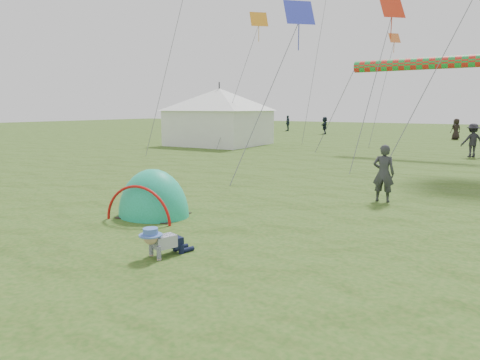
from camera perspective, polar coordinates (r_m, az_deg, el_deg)
The scene contains 17 objects.
ground at distance 8.18m, azimuth -12.70°, elevation -8.92°, with size 140.00×140.00×0.00m, color #234F15.
crawling_toddler at distance 7.63m, azimuth -10.43°, elevation -7.99°, with size 0.51×0.73×0.56m, color black, non-canonical shape.
popup_tent at distance 10.53m, azimuth -11.41°, elevation -4.68°, with size 1.75×1.44×2.27m, color #16A365.
standing_adult at distance 12.35m, azimuth 18.59°, elevation 0.85°, with size 0.58×0.38×1.58m, color #303135.
event_marquee at distance 30.04m, azimuth -2.76°, elevation 8.68°, with size 6.05×6.05×4.16m, color white, non-canonical shape.
crowd_person_0 at distance 36.53m, azimuth 0.36°, elevation 6.84°, with size 0.58×0.38×1.58m, color black.
crowd_person_1 at distance 30.55m, azimuth -2.72°, elevation 6.40°, with size 0.83×0.65×1.72m, color black.
crowd_person_3 at distance 25.50m, azimuth 28.57°, elevation 4.66°, with size 1.13×0.65×1.76m, color #232229.
crowd_person_4 at distance 39.19m, azimuth 26.84°, elevation 6.08°, with size 0.83×0.54×1.70m, color black.
crowd_person_5 at distance 42.95m, azimuth 11.21°, elevation 7.14°, with size 1.57×0.50×1.69m, color black.
crowd_person_8 at distance 48.19m, azimuth 6.39°, elevation 7.54°, with size 1.01×0.42×1.73m, color #273640.
crowd_person_10 at distance 46.97m, azimuth 0.23°, elevation 7.54°, with size 0.84×0.55×1.72m, color black.
rainbow_tube_kite at distance 25.67m, azimuth 22.56°, elevation 14.10°, with size 0.64×0.64×6.78m, color red.
diamond_kite_0 at distance 22.40m, azimuth 19.65°, elevation 20.80°, with size 1.10×1.10×0.00m, color red.
diamond_kite_2 at distance 31.02m, azimuth 2.53°, elevation 20.64°, with size 1.18×1.18×0.00m, color orange.
diamond_kite_4 at distance 18.72m, azimuth 7.90°, elevation 21.28°, with size 1.19×1.19×0.00m, color blue.
diamond_kite_6 at distance 34.32m, azimuth 19.90°, elevation 17.38°, with size 0.82×0.82×0.00m, color orange.
Camera 1 is at (5.62, -5.36, 2.57)m, focal length 32.00 mm.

